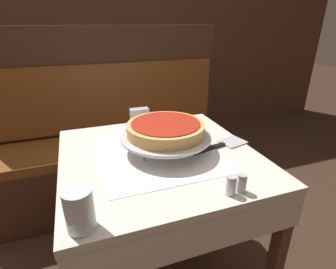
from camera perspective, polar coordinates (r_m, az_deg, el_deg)
The scene contains 12 objects.
dining_table_front at distance 1.20m, azimuth -1.83°, elevation -8.52°, with size 0.83×0.83×0.75m.
dining_table_rear at distance 2.67m, azimuth -17.36°, elevation 8.13°, with size 0.60×0.60×0.75m.
booth_bench at distance 2.01m, azimuth -11.47°, elevation -4.10°, with size 1.71×0.49×1.25m.
back_wall_panel at distance 2.99m, azimuth -14.78°, elevation 21.31°, with size 6.00×0.04×2.40m, color #4C2D1E.
pizza_pan_stand at distance 1.15m, azimuth -0.50°, elevation -0.45°, with size 0.40×0.40×0.08m.
deep_dish_pizza at distance 1.13m, azimuth -0.51°, elevation 1.27°, with size 0.34×0.34×0.05m.
pizza_server at distance 1.24m, azimuth 11.46°, elevation -2.26°, with size 0.30×0.13×0.01m.
water_glass_near at distance 0.78m, azimuth -18.72°, elevation -15.25°, with size 0.08×0.08×0.12m.
salt_shaker at distance 0.91m, azimuth 13.51°, elevation -10.67°, with size 0.03×0.03×0.07m.
pepper_shaker at distance 0.93m, azimuth 15.72°, elevation -10.12°, with size 0.03×0.03×0.06m.
napkin_holder at distance 1.46m, azimuth -6.20°, elevation 3.93°, with size 0.10×0.05×0.09m.
condiment_caddy at distance 2.67m, azimuth -18.00°, elevation 11.76°, with size 0.12×0.12×0.15m.
Camera 1 is at (-0.31, -0.97, 1.29)m, focal length 28.00 mm.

